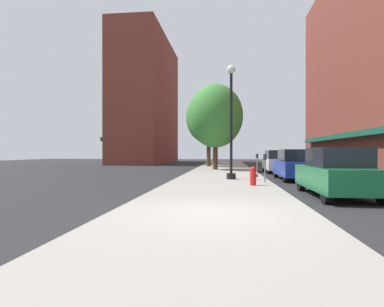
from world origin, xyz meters
The scene contains 12 objects.
ground_plane centered at (4.00, 18.00, 0.00)m, with size 90.00×90.00×0.00m, color #232326.
sidewalk_slab centered at (0.00, 19.00, 0.06)m, with size 4.80×50.00×0.12m, color gray.
building_far_background centered at (-11.01, 37.00, 8.71)m, with size 6.80×18.00×17.46m.
lamppost centered at (0.54, 9.34, 3.20)m, with size 0.48×0.48×5.90m.
fire_hydrant centered at (1.42, 6.29, 0.52)m, with size 0.33×0.26×0.79m.
parking_meter_near centered at (2.05, 7.57, 0.95)m, with size 0.14×0.09×1.31m.
parking_meter_far centered at (2.05, 11.37, 0.95)m, with size 0.14×0.09×1.31m.
tree_near centered at (-0.63, 18.51, 4.44)m, with size 4.45×4.45×6.89m.
tree_mid centered at (-1.51, 24.30, 4.95)m, with size 4.49×4.49×7.43m.
car_green centered at (4.00, 3.96, 0.81)m, with size 1.80×4.30×1.66m.
car_blue centered at (4.00, 10.47, 0.81)m, with size 1.80×4.30×1.66m.
car_white centered at (4.00, 16.64, 0.81)m, with size 1.80×4.30×1.66m.
Camera 1 is at (0.34, -7.22, 1.51)m, focal length 29.73 mm.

